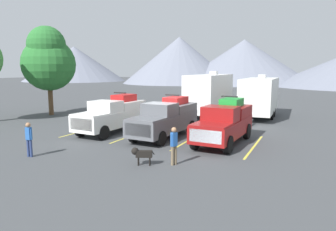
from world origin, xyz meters
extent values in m
plane|color=#3F4244|center=(0.00, 0.00, 0.00)|extent=(240.00, 240.00, 0.00)
cube|color=white|center=(-3.58, -0.30, 0.92)|extent=(2.21, 5.61, 0.99)
cube|color=white|center=(-3.68, -2.28, 1.46)|extent=(1.93, 1.64, 0.08)
cube|color=white|center=(-3.61, -0.79, 1.78)|extent=(1.88, 1.53, 0.71)
cube|color=slate|center=(-3.64, -1.37, 1.81)|extent=(1.71, 0.29, 0.53)
cube|color=white|center=(-3.50, 1.19, 1.68)|extent=(2.02, 2.63, 0.52)
cube|color=silver|center=(-3.72, -3.02, 0.97)|extent=(1.64, 0.15, 0.70)
cylinder|color=black|center=(-2.79, -2.22, 0.43)|extent=(0.32, 0.87, 0.85)
cylinder|color=black|center=(-4.56, -2.12, 0.43)|extent=(0.32, 0.87, 0.85)
cylinder|color=black|center=(-2.60, 1.53, 0.43)|extent=(0.32, 0.87, 0.85)
cylinder|color=black|center=(-4.37, 1.62, 0.43)|extent=(0.32, 0.87, 0.85)
cube|color=red|center=(-3.50, 1.19, 2.17)|extent=(1.14, 1.68, 0.45)
cylinder|color=black|center=(-3.10, 0.61, 2.16)|extent=(0.20, 0.45, 0.44)
cylinder|color=black|center=(-3.96, 0.66, 2.16)|extent=(0.20, 0.45, 0.44)
cylinder|color=black|center=(-3.04, 1.73, 2.16)|extent=(0.20, 0.45, 0.44)
cylinder|color=black|center=(-3.91, 1.77, 2.16)|extent=(0.20, 0.45, 0.44)
cube|color=black|center=(-3.53, 0.74, 2.54)|extent=(0.97, 0.13, 0.08)
cube|color=#595B60|center=(0.19, -0.13, 0.90)|extent=(2.22, 5.93, 0.97)
cube|color=#595B60|center=(0.08, -2.23, 1.43)|extent=(1.92, 1.73, 0.08)
cube|color=#595B60|center=(0.16, -0.65, 1.77)|extent=(1.88, 1.61, 0.76)
cube|color=slate|center=(0.13, -1.26, 1.80)|extent=(1.70, 0.30, 0.56)
cube|color=#595B60|center=(0.27, 1.45, 1.64)|extent=(2.01, 2.78, 0.52)
cube|color=silver|center=(0.04, -3.01, 0.95)|extent=(1.63, 0.14, 0.68)
cylinder|color=black|center=(0.97, -2.16, 0.41)|extent=(0.32, 0.84, 0.82)
cylinder|color=black|center=(-0.79, -2.06, 0.41)|extent=(0.32, 0.84, 0.82)
cylinder|color=black|center=(1.17, 1.81, 0.41)|extent=(0.32, 0.84, 0.82)
cylinder|color=black|center=(-0.59, 1.90, 0.41)|extent=(0.32, 0.84, 0.82)
cube|color=red|center=(0.27, 1.45, 2.13)|extent=(1.14, 1.77, 0.45)
cylinder|color=black|center=(0.67, 0.83, 2.12)|extent=(0.20, 0.45, 0.44)
cylinder|color=black|center=(-0.19, 0.88, 2.12)|extent=(0.20, 0.45, 0.44)
cylinder|color=black|center=(0.73, 2.01, 2.12)|extent=(0.20, 0.45, 0.44)
cylinder|color=black|center=(-0.13, 2.06, 2.12)|extent=(0.20, 0.45, 0.44)
cube|color=black|center=(0.25, 0.96, 2.50)|extent=(0.96, 0.13, 0.08)
cube|color=maroon|center=(3.89, -0.24, 0.90)|extent=(2.20, 5.62, 0.89)
cube|color=maroon|center=(3.78, -2.23, 1.39)|extent=(1.92, 1.64, 0.08)
cube|color=maroon|center=(3.86, -0.74, 1.75)|extent=(1.88, 1.53, 0.80)
cube|color=slate|center=(3.83, -1.31, 1.79)|extent=(1.70, 0.31, 0.59)
cube|color=maroon|center=(3.96, 1.25, 1.65)|extent=(2.01, 2.64, 0.61)
cube|color=silver|center=(3.74, -2.97, 0.95)|extent=(1.63, 0.14, 0.62)
cylinder|color=black|center=(4.67, -2.17, 0.46)|extent=(0.33, 0.92, 0.91)
cylinder|color=black|center=(2.91, -2.07, 0.46)|extent=(0.33, 0.92, 0.91)
cylinder|color=black|center=(4.87, 1.59, 0.46)|extent=(0.33, 0.92, 0.91)
cylinder|color=black|center=(3.10, 1.68, 0.46)|extent=(0.33, 0.92, 0.91)
cube|color=green|center=(3.96, 1.25, 2.19)|extent=(1.14, 1.68, 0.45)
cylinder|color=black|center=(4.37, 0.67, 2.18)|extent=(0.20, 0.45, 0.44)
cylinder|color=black|center=(3.50, 0.71, 2.18)|extent=(0.20, 0.45, 0.44)
cylinder|color=black|center=(4.42, 1.78, 2.18)|extent=(0.20, 0.45, 0.44)
cylinder|color=black|center=(3.56, 1.83, 2.18)|extent=(0.20, 0.45, 0.44)
cube|color=black|center=(3.94, 0.79, 2.56)|extent=(0.96, 0.13, 0.08)
cube|color=gold|center=(-5.59, -0.15, 0.00)|extent=(0.12, 5.50, 0.01)
cube|color=gold|center=(-1.86, -0.15, 0.00)|extent=(0.12, 5.50, 0.01)
cube|color=gold|center=(1.86, -0.15, 0.00)|extent=(0.12, 5.50, 0.01)
cube|color=gold|center=(5.59, -0.15, 0.00)|extent=(0.12, 5.50, 0.01)
cube|color=white|center=(0.02, 9.65, 2.08)|extent=(2.58, 7.97, 3.10)
cube|color=brown|center=(-1.18, 9.62, 2.24)|extent=(0.22, 7.59, 0.24)
cube|color=silver|center=(-0.01, 10.84, 3.78)|extent=(0.62, 0.72, 0.30)
cube|color=#333333|center=(0.14, 5.10, 0.32)|extent=(0.15, 1.20, 0.12)
cylinder|color=black|center=(1.13, 8.73, 0.38)|extent=(0.24, 0.77, 0.76)
cylinder|color=black|center=(-1.05, 8.68, 0.38)|extent=(0.24, 0.77, 0.76)
cylinder|color=black|center=(1.08, 10.63, 0.38)|extent=(0.24, 0.77, 0.76)
cylinder|color=black|center=(-1.10, 10.57, 0.38)|extent=(0.24, 0.77, 0.76)
cube|color=silver|center=(4.19, 10.44, 1.94)|extent=(2.69, 7.26, 2.81)
cube|color=brown|center=(2.93, 10.40, 2.08)|extent=(0.20, 6.91, 0.24)
cube|color=silver|center=(4.16, 11.52, 3.49)|extent=(0.62, 0.72, 0.30)
cube|color=#333333|center=(4.30, 6.24, 0.32)|extent=(0.15, 1.20, 0.12)
cylinder|color=black|center=(5.36, 9.60, 0.38)|extent=(0.24, 0.77, 0.76)
cylinder|color=black|center=(3.06, 9.54, 0.38)|extent=(0.24, 0.77, 0.76)
cylinder|color=black|center=(5.32, 11.33, 0.38)|extent=(0.24, 0.77, 0.76)
cylinder|color=black|center=(3.02, 11.27, 0.38)|extent=(0.24, 0.77, 0.76)
cylinder|color=navy|center=(-3.66, -6.69, 0.42)|extent=(0.12, 0.12, 0.84)
cylinder|color=navy|center=(-3.83, -6.71, 0.42)|extent=(0.12, 0.12, 0.84)
cube|color=#2659A5|center=(-3.75, -6.70, 1.13)|extent=(0.26, 0.22, 0.59)
sphere|color=#9E704C|center=(-3.75, -6.70, 1.54)|extent=(0.23, 0.23, 0.23)
cylinder|color=#2659A5|center=(-3.61, -6.68, 1.10)|extent=(0.10, 0.10, 0.53)
cylinder|color=#2659A5|center=(-3.88, -6.71, 1.10)|extent=(0.10, 0.10, 0.53)
cylinder|color=#726047|center=(2.94, -5.04, 0.42)|extent=(0.12, 0.12, 0.85)
cylinder|color=#726047|center=(3.02, -4.89, 0.42)|extent=(0.12, 0.12, 0.85)
cube|color=#2659A5|center=(2.98, -4.96, 1.14)|extent=(0.29, 0.31, 0.60)
sphere|color=#9E704C|center=(2.98, -4.96, 1.56)|extent=(0.23, 0.23, 0.23)
cylinder|color=#2659A5|center=(2.92, -5.08, 1.11)|extent=(0.10, 0.10, 0.54)
cylinder|color=#2659A5|center=(3.04, -4.84, 1.11)|extent=(0.10, 0.10, 0.54)
cube|color=black|center=(1.82, -5.55, 0.51)|extent=(0.75, 0.51, 0.29)
sphere|color=black|center=(1.46, -5.70, 0.62)|extent=(0.32, 0.32, 0.32)
cylinder|color=black|center=(2.18, -5.40, 0.56)|extent=(0.16, 0.10, 0.20)
cylinder|color=black|center=(1.63, -5.73, 0.18)|extent=(0.06, 0.06, 0.36)
cylinder|color=black|center=(1.56, -5.57, 0.18)|extent=(0.06, 0.06, 0.36)
cylinder|color=black|center=(2.08, -5.53, 0.18)|extent=(0.06, 0.06, 0.36)
cylinder|color=black|center=(2.01, -5.37, 0.18)|extent=(0.06, 0.06, 0.36)
cylinder|color=brown|center=(-13.20, 4.07, 1.69)|extent=(0.41, 0.41, 3.37)
sphere|color=#286B2D|center=(-13.20, 4.07, 4.55)|extent=(4.69, 4.69, 4.69)
sphere|color=#286B2D|center=(-12.97, 3.71, 6.19)|extent=(3.29, 3.29, 3.29)
cone|color=slate|center=(-66.61, 68.20, 5.84)|extent=(34.31, 34.31, 11.69)
cone|color=slate|center=(-27.21, 67.33, 6.60)|extent=(32.54, 32.54, 13.20)
cone|color=slate|center=(-9.70, 72.33, 6.10)|extent=(37.49, 37.49, 12.20)
camera|label=1|loc=(8.28, -17.03, 4.15)|focal=33.45mm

